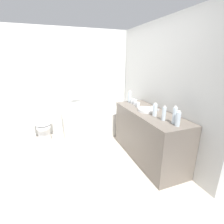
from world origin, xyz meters
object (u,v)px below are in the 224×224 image
object	(u,v)px
water_bottle_1	(178,119)
drinking_glass_0	(135,102)
drinking_glass_2	(138,105)
water_bottle_3	(130,97)
sink_basin	(147,110)
bath_mat	(98,144)
water_bottle_2	(155,110)
water_bottle_0	(175,115)
drinking_glass_1	(137,104)
toilet	(43,126)
drinking_glass_3	(132,101)
bathtub	(98,121)
toilet_paper_roll	(35,141)
sink_faucet	(156,108)
water_bottle_4	(164,114)

from	to	relation	value
water_bottle_1	drinking_glass_0	world-z (taller)	water_bottle_1
drinking_glass_2	water_bottle_3	bearing A→B (deg)	88.35
sink_basin	bath_mat	xyz separation A→B (m)	(-0.69, 0.70, -0.89)
bath_mat	water_bottle_2	bearing A→B (deg)	-54.70
water_bottle_0	drinking_glass_1	bearing A→B (deg)	92.59
water_bottle_1	toilet	bearing A→B (deg)	131.71
drinking_glass_2	toilet	bearing A→B (deg)	149.42
sink_basin	drinking_glass_3	world-z (taller)	drinking_glass_3
water_bottle_2	bath_mat	distance (m)	1.51
bathtub	water_bottle_1	world-z (taller)	bathtub
water_bottle_2	toilet_paper_roll	bearing A→B (deg)	143.46
sink_faucet	water_bottle_3	world-z (taller)	water_bottle_3
water_bottle_0	sink_basin	bearing A→B (deg)	94.67
sink_basin	drinking_glass_0	bearing A→B (deg)	88.26
bathtub	water_bottle_1	xyz separation A→B (m)	(0.54, -1.99, 0.68)
toilet	drinking_glass_1	size ratio (longest dim) A/B	9.22
water_bottle_0	bathtub	bearing A→B (deg)	106.41
drinking_glass_0	drinking_glass_2	distance (m)	0.20
toilet	drinking_glass_1	xyz separation A→B (m)	(1.75, -0.94, 0.56)
drinking_glass_1	toilet_paper_roll	xyz separation A→B (m)	(-1.95, 0.83, -0.85)
toilet_paper_roll	bath_mat	bearing A→B (deg)	-20.83
drinking_glass_1	drinking_glass_3	size ratio (longest dim) A/B	0.76
drinking_glass_2	toilet_paper_roll	bearing A→B (deg)	154.56
drinking_glass_3	bath_mat	world-z (taller)	drinking_glass_3
bathtub	water_bottle_0	world-z (taller)	bathtub
water_bottle_2	drinking_glass_1	xyz separation A→B (m)	(0.02, 0.60, -0.06)
water_bottle_1	drinking_glass_2	size ratio (longest dim) A/B	2.40
bathtub	water_bottle_2	distance (m)	1.74
sink_faucet	drinking_glass_0	xyz separation A→B (m)	(-0.17, 0.46, 0.02)
drinking_glass_0	drinking_glass_1	world-z (taller)	drinking_glass_0
sink_basin	water_bottle_2	size ratio (longest dim) A/B	1.42
water_bottle_3	drinking_glass_0	bearing A→B (deg)	-83.28
water_bottle_0	drinking_glass_3	world-z (taller)	water_bottle_0
sink_faucet	water_bottle_1	world-z (taller)	water_bottle_1
sink_basin	water_bottle_3	world-z (taller)	water_bottle_3
water_bottle_0	bath_mat	world-z (taller)	water_bottle_0
drinking_glass_3	toilet_paper_roll	distance (m)	2.22
water_bottle_1	drinking_glass_2	xyz separation A→B (m)	(-0.05, 0.97, -0.06)
drinking_glass_0	bath_mat	distance (m)	1.18
toilet_paper_roll	water_bottle_4	bearing A→B (deg)	-40.25
sink_basin	water_bottle_2	bearing A→B (deg)	-93.15
bathtub	water_bottle_1	distance (m)	2.17
sink_faucet	bathtub	bearing A→B (deg)	118.25
bathtub	water_bottle_4	distance (m)	1.93
water_bottle_3	water_bottle_4	xyz separation A→B (m)	(0.00, -1.11, -0.01)
water_bottle_4	sink_faucet	bearing A→B (deg)	68.17
sink_basin	water_bottle_3	bearing A→B (deg)	90.79
sink_basin	water_bottle_4	size ratio (longest dim) A/B	1.37
toilet_paper_roll	water_bottle_2	bearing A→B (deg)	-36.54
bathtub	toilet	distance (m)	1.24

